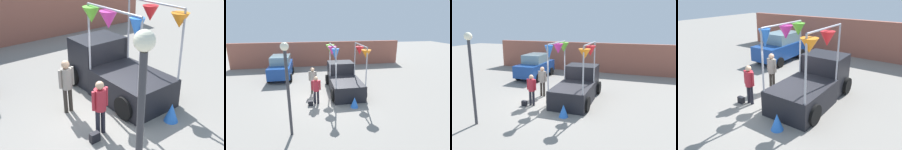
{
  "view_description": "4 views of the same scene",
  "coord_description": "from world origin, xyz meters",
  "views": [
    {
      "loc": [
        -4.77,
        -6.03,
        4.93
      ],
      "look_at": [
        0.09,
        0.08,
        1.31
      ],
      "focal_mm": 45.0,
      "sensor_mm": 36.0,
      "label": 1
    },
    {
      "loc": [
        -1.33,
        -10.08,
        4.59
      ],
      "look_at": [
        0.56,
        0.36,
        1.38
      ],
      "focal_mm": 28.0,
      "sensor_mm": 36.0,
      "label": 2
    },
    {
      "loc": [
        4.33,
        -10.36,
        4.21
      ],
      "look_at": [
        0.61,
        0.19,
        1.59
      ],
      "focal_mm": 35.0,
      "sensor_mm": 36.0,
      "label": 3
    },
    {
      "loc": [
        5.1,
        -6.38,
        4.4
      ],
      "look_at": [
        0.4,
        0.4,
        1.23
      ],
      "focal_mm": 35.0,
      "sensor_mm": 36.0,
      "label": 4
    }
  ],
  "objects": [
    {
      "name": "person_customer",
      "position": [
        -0.9,
        -0.64,
        1.0
      ],
      "size": [
        0.53,
        0.34,
        1.66
      ],
      "color": "black",
      "rests_on": "ground"
    },
    {
      "name": "handbag",
      "position": [
        -1.25,
        -0.84,
        0.14
      ],
      "size": [
        0.28,
        0.16,
        0.28
      ],
      "primitive_type": "cube",
      "color": "black",
      "rests_on": "ground"
    },
    {
      "name": "folded_kite_bundle_azure",
      "position": [
        1.17,
        -1.48,
        0.3
      ],
      "size": [
        0.61,
        0.61,
        0.6
      ],
      "primitive_type": "cone",
      "rotation": [
        0.0,
        0.0,
        2.52
      ],
      "color": "blue",
      "rests_on": "ground"
    },
    {
      "name": "person_vendor",
      "position": [
        -1.02,
        0.95,
        1.09
      ],
      "size": [
        0.53,
        0.34,
        1.78
      ],
      "color": "#2D2823",
      "rests_on": "ground"
    },
    {
      "name": "vendor_truck",
      "position": [
        1.07,
        1.23,
        0.9
      ],
      "size": [
        2.51,
        4.15,
        3.3
      ],
      "color": "black",
      "rests_on": "ground"
    },
    {
      "name": "parked_car",
      "position": [
        -3.53,
        5.05,
        0.94
      ],
      "size": [
        1.88,
        4.0,
        1.88
      ],
      "color": "navy",
      "rests_on": "ground"
    },
    {
      "name": "ground_plane",
      "position": [
        0.0,
        0.0,
        0.0
      ],
      "size": [
        60.0,
        60.0,
        0.0
      ],
      "primitive_type": "plane",
      "color": "gray"
    },
    {
      "name": "brick_boundary_wall",
      "position": [
        0.0,
        8.77,
        1.3
      ],
      "size": [
        18.0,
        0.36,
        2.6
      ],
      "primitive_type": "cube",
      "color": "#9E5947",
      "rests_on": "ground"
    }
  ]
}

